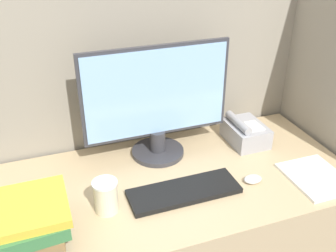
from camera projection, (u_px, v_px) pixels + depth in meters
cubicle_panel_rear at (140, 134)px, 1.87m from camera, size 1.90×0.04×1.56m
cubicle_panel_right at (326, 141)px, 1.81m from camera, size 0.04×0.76×1.56m
desk at (168, 251)px, 1.74m from camera, size 1.50×0.70×0.78m
monitor at (157, 104)px, 1.61m from camera, size 0.62×0.23×0.49m
keyboard at (184, 191)px, 1.48m from camera, size 0.42×0.15×0.02m
mouse at (253, 179)px, 1.54m from camera, size 0.07×0.05×0.03m
coffee_cup at (106, 196)px, 1.37m from camera, size 0.09×0.09×0.12m
book_stack at (32, 221)px, 1.24m from camera, size 0.23×0.28×0.14m
desk_telephone at (245, 132)px, 1.79m from camera, size 0.16×0.21×0.13m
paper_pile at (316, 177)px, 1.56m from camera, size 0.22×0.26×0.01m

